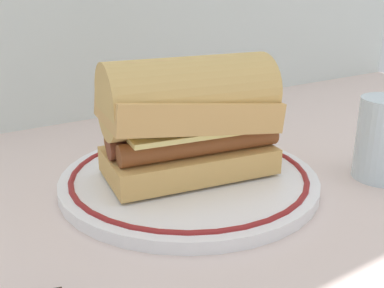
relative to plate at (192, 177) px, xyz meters
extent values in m
plane|color=beige|center=(0.00, -0.04, -0.01)|extent=(1.50, 1.50, 0.00)
cylinder|color=white|center=(0.00, 0.00, 0.00)|extent=(0.27, 0.27, 0.01)
torus|color=maroon|center=(0.00, 0.00, 0.00)|extent=(0.25, 0.25, 0.01)
cube|color=tan|center=(0.00, 0.00, 0.02)|extent=(0.18, 0.12, 0.03)
cylinder|color=brown|center=(0.00, -0.02, 0.04)|extent=(0.17, 0.05, 0.02)
cylinder|color=brown|center=(0.00, 0.00, 0.04)|extent=(0.17, 0.05, 0.02)
cylinder|color=brown|center=(0.00, 0.02, 0.04)|extent=(0.17, 0.05, 0.02)
cube|color=#EAD67A|center=(0.00, 0.00, 0.06)|extent=(0.15, 0.11, 0.01)
cube|color=tan|center=(0.00, 0.00, 0.08)|extent=(0.19, 0.12, 0.05)
cylinder|color=tan|center=(0.00, 0.00, 0.09)|extent=(0.18, 0.10, 0.08)
cylinder|color=gold|center=(0.18, -0.10, 0.01)|extent=(0.05, 0.05, 0.04)
camera|label=1|loc=(-0.24, -0.37, 0.19)|focal=42.14mm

